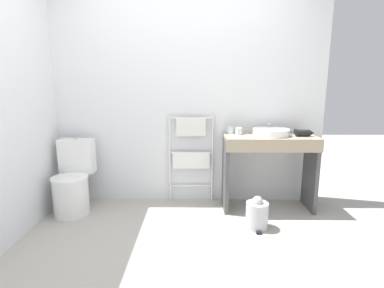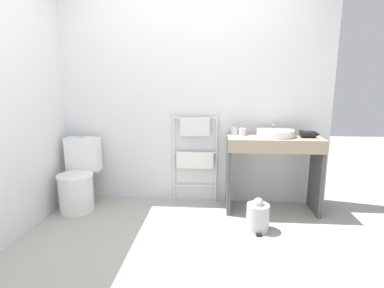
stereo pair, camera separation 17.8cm
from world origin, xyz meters
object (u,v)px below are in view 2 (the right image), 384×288
(toilet, at_px, (78,181))
(hair_dryer, at_px, (309,134))
(towel_radiator, at_px, (195,148))
(sink_basin, at_px, (275,133))
(cup_near_edge, at_px, (242,132))
(cup_near_wall, at_px, (234,130))
(trash_bin, at_px, (258,216))

(toilet, bearing_deg, hair_dryer, 1.94)
(towel_radiator, relative_size, sink_basin, 2.67)
(towel_radiator, xyz_separation_m, cup_near_edge, (0.52, -0.13, 0.21))
(sink_basin, bearing_deg, cup_near_edge, 172.12)
(cup_near_edge, bearing_deg, toilet, -174.61)
(cup_near_wall, bearing_deg, toilet, -172.24)
(toilet, bearing_deg, sink_basin, 3.27)
(towel_radiator, xyz_separation_m, hair_dryer, (1.20, -0.21, 0.21))
(towel_radiator, height_order, trash_bin, towel_radiator)
(towel_radiator, bearing_deg, hair_dryer, -10.05)
(towel_radiator, height_order, cup_near_edge, towel_radiator)
(towel_radiator, xyz_separation_m, trash_bin, (0.65, -0.66, -0.51))
(toilet, bearing_deg, trash_bin, -10.83)
(cup_near_edge, xyz_separation_m, trash_bin, (0.12, -0.54, -0.73))
(cup_near_edge, bearing_deg, hair_dryer, -7.24)
(towel_radiator, bearing_deg, cup_near_wall, -8.02)
(sink_basin, distance_m, cup_near_edge, 0.34)
(cup_near_edge, relative_size, trash_bin, 0.24)
(toilet, distance_m, cup_near_edge, 1.89)
(trash_bin, bearing_deg, towel_radiator, 134.21)
(sink_basin, xyz_separation_m, trash_bin, (-0.22, -0.49, -0.73))
(towel_radiator, distance_m, cup_near_edge, 0.58)
(cup_near_wall, relative_size, hair_dryer, 0.42)
(cup_near_wall, bearing_deg, cup_near_edge, -38.15)
(sink_basin, relative_size, trash_bin, 1.19)
(toilet, xyz_separation_m, hair_dryer, (2.47, 0.08, 0.55))
(hair_dryer, bearing_deg, cup_near_wall, 168.77)
(cup_near_wall, distance_m, hair_dryer, 0.77)
(sink_basin, bearing_deg, toilet, -176.73)
(hair_dryer, xyz_separation_m, trash_bin, (-0.55, -0.45, -0.73))
(towel_radiator, xyz_separation_m, cup_near_wall, (0.44, -0.06, 0.22))
(cup_near_edge, relative_size, hair_dryer, 0.40)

